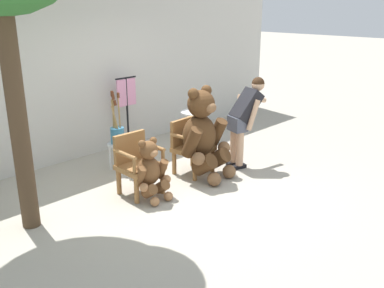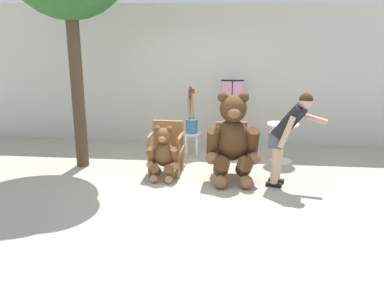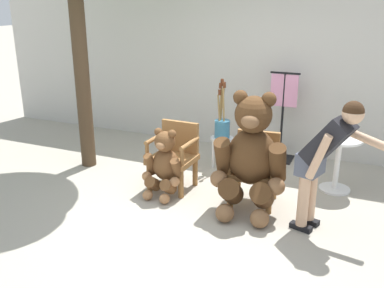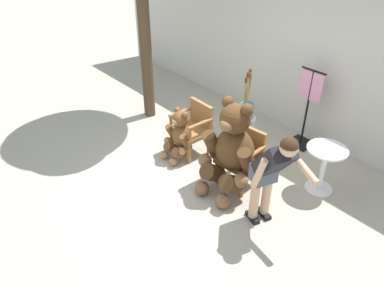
{
  "view_description": "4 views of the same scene",
  "coord_description": "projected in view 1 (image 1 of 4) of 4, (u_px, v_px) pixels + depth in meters",
  "views": [
    {
      "loc": [
        -4.08,
        -4.07,
        2.62
      ],
      "look_at": [
        0.16,
        0.03,
        0.66
      ],
      "focal_mm": 40.0,
      "sensor_mm": 36.0,
      "label": 1
    },
    {
      "loc": [
        0.56,
        -6.32,
        2.52
      ],
      "look_at": [
        -0.08,
        0.07,
        0.62
      ],
      "focal_mm": 40.0,
      "sensor_mm": 36.0,
      "label": 2
    },
    {
      "loc": [
        1.76,
        -4.28,
        2.39
      ],
      "look_at": [
        -0.1,
        -0.0,
        0.8
      ],
      "focal_mm": 40.0,
      "sensor_mm": 36.0,
      "label": 3
    },
    {
      "loc": [
        3.44,
        -3.03,
        3.57
      ],
      "look_at": [
        0.07,
        -0.12,
        0.67
      ],
      "focal_mm": 35.0,
      "sensor_mm": 36.0,
      "label": 4
    }
  ],
  "objects": [
    {
      "name": "teddy_bear_large",
      "position": [
        203.0,
        134.0,
        6.57
      ],
      "size": [
        0.86,
        0.84,
        1.43
      ],
      "color": "#4C3019",
      "rests_on": "ground"
    },
    {
      "name": "brush_bucket",
      "position": [
        117.0,
        132.0,
        6.83
      ],
      "size": [
        0.22,
        0.22,
        0.86
      ],
      "color": "teal",
      "rests_on": "white_stool"
    },
    {
      "name": "teddy_bear_small",
      "position": [
        150.0,
        170.0,
        5.88
      ],
      "size": [
        0.52,
        0.5,
        0.87
      ],
      "color": "brown",
      "rests_on": "ground"
    },
    {
      "name": "white_stool",
      "position": [
        118.0,
        149.0,
        6.92
      ],
      "size": [
        0.34,
        0.34,
        0.46
      ],
      "color": "silver",
      "rests_on": "ground"
    },
    {
      "name": "wooden_chair_left",
      "position": [
        137.0,
        162.0,
        6.06
      ],
      "size": [
        0.58,
        0.54,
        0.86
      ],
      "color": "olive",
      "rests_on": "ground"
    },
    {
      "name": "back_wall",
      "position": [
        88.0,
        76.0,
        7.43
      ],
      "size": [
        10.0,
        0.16,
        2.8
      ],
      "primitive_type": "cube",
      "color": "beige",
      "rests_on": "ground"
    },
    {
      "name": "wooden_chair_right",
      "position": [
        191.0,
        145.0,
        6.8
      ],
      "size": [
        0.6,
        0.57,
        0.86
      ],
      "color": "olive",
      "rests_on": "ground"
    },
    {
      "name": "clothing_display_stand",
      "position": [
        127.0,
        113.0,
        7.74
      ],
      "size": [
        0.44,
        0.4,
        1.36
      ],
      "color": "black",
      "rests_on": "ground"
    },
    {
      "name": "ground_plane",
      "position": [
        186.0,
        189.0,
        6.29
      ],
      "size": [
        60.0,
        60.0,
        0.0
      ],
      "primitive_type": "plane",
      "color": "#A8A091"
    },
    {
      "name": "person_visitor",
      "position": [
        245.0,
        114.0,
        6.95
      ],
      "size": [
        0.89,
        0.49,
        1.48
      ],
      "color": "black",
      "rests_on": "ground"
    },
    {
      "name": "round_side_table",
      "position": [
        196.0,
        126.0,
        7.9
      ],
      "size": [
        0.56,
        0.56,
        0.72
      ],
      "color": "white",
      "rests_on": "ground"
    }
  ]
}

